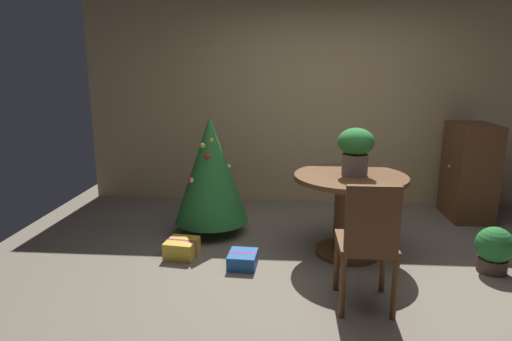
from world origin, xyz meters
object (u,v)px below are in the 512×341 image
Objects in this scene: round_dining_table at (349,204)px; potted_plant at (494,249)px; gift_box_gold at (182,248)px; gift_box_blue at (243,260)px; holiday_tree at (211,170)px; wooden_cabinet at (469,172)px; flower_vase at (356,148)px; wooden_chair_near at (368,240)px.

round_dining_table is 2.56× the size of potted_plant.
gift_box_blue is at bearing -16.20° from gift_box_gold.
holiday_tree is 1.10m from gift_box_blue.
round_dining_table reaches higher than potted_plant.
round_dining_table is 0.93× the size of wooden_cabinet.
flower_vase is 1.43m from gift_box_blue.
flower_vase is at bearing 166.29° from potted_plant.
potted_plant reaches higher than gift_box_blue.
round_dining_table is at bearing 166.41° from potted_plant.
holiday_tree reaches higher than flower_vase.
gift_box_blue is 0.26× the size of wooden_cabinet.
potted_plant is at bearing 30.07° from wooden_chair_near.
gift_box_blue is at bearing -148.53° from wooden_cabinet.
round_dining_table is at bearing 90.00° from wooden_chair_near.
potted_plant is (1.21, 0.70, -0.33)m from wooden_chair_near.
wooden_cabinet is 1.54m from potted_plant.
flower_vase is 1.86m from gift_box_gold.
potted_plant is (1.18, -0.29, -0.81)m from flower_vase.
round_dining_table is at bearing -142.52° from wooden_cabinet.
wooden_cabinet is at bearing 38.22° from flower_vase.
flower_vase is 0.39× the size of wooden_cabinet.
holiday_tree is at bearing 74.46° from gift_box_gold.
holiday_tree reaches higher than gift_box_gold.
gift_box_gold is 0.28× the size of wooden_cabinet.
holiday_tree reaches higher than wooden_chair_near.
gift_box_gold reaches higher than gift_box_blue.
round_dining_table is 0.53m from flower_vase.
round_dining_table is 2.39× the size of flower_vase.
wooden_chair_near is at bearing -46.31° from holiday_tree.
flower_vase reaches higher than gift_box_gold.
gift_box_blue is at bearing -160.75° from flower_vase.
flower_vase is 1.46m from potted_plant.
gift_box_gold is 2.77m from potted_plant.
holiday_tree is at bearing 117.35° from gift_box_blue.
round_dining_table is 1.62m from gift_box_gold.
potted_plant reaches higher than gift_box_gold.
holiday_tree is (-1.41, 0.46, -0.33)m from flower_vase.
round_dining_table is 3.58× the size of gift_box_blue.
round_dining_table is 1.11m from gift_box_blue.
wooden_cabinet reaches higher than potted_plant.
gift_box_blue is (-0.96, -0.35, -0.43)m from round_dining_table.
potted_plant is (2.17, 0.06, 0.15)m from gift_box_blue.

